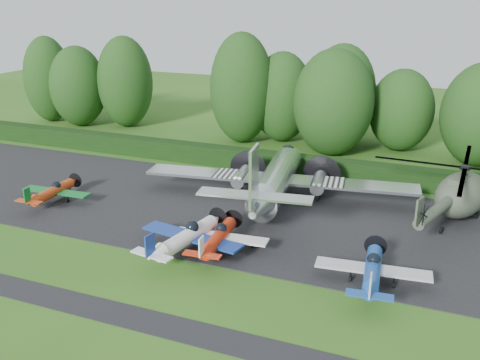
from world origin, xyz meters
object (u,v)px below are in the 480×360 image
at_px(light_plane_red, 53,192).
at_px(helicopter, 462,191).
at_px(light_plane_blue, 373,270).
at_px(transport_plane, 275,180).
at_px(light_plane_white, 187,237).
at_px(light_plane_orange, 219,237).

distance_m(light_plane_red, helicopter, 33.19).
bearing_deg(light_plane_blue, helicopter, 75.69).
bearing_deg(light_plane_blue, transport_plane, 137.89).
bearing_deg(light_plane_white, light_plane_blue, -8.28).
bearing_deg(light_plane_red, light_plane_white, -12.66).
bearing_deg(transport_plane, light_plane_white, -95.29).
bearing_deg(light_plane_white, light_plane_red, 155.19).
xyz_separation_m(transport_plane, light_plane_red, (-17.44, -6.85, -1.10)).
bearing_deg(light_plane_orange, helicopter, 43.53).
xyz_separation_m(light_plane_orange, helicopter, (15.20, 12.10, 1.28)).
height_order(light_plane_white, light_plane_orange, light_plane_white).
bearing_deg(light_plane_white, transport_plane, 67.35).
relative_size(transport_plane, light_plane_orange, 3.35).
height_order(light_plane_orange, light_plane_blue, light_plane_blue).
bearing_deg(light_plane_blue, light_plane_white, -173.38).
relative_size(light_plane_red, light_plane_blue, 0.89).
height_order(transport_plane, helicopter, transport_plane).
distance_m(light_plane_orange, helicopter, 19.47).
bearing_deg(light_plane_blue, light_plane_orange, -179.00).
height_order(transport_plane, light_plane_orange, transport_plane).
relative_size(light_plane_red, light_plane_orange, 0.93).
relative_size(light_plane_red, light_plane_white, 0.81).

